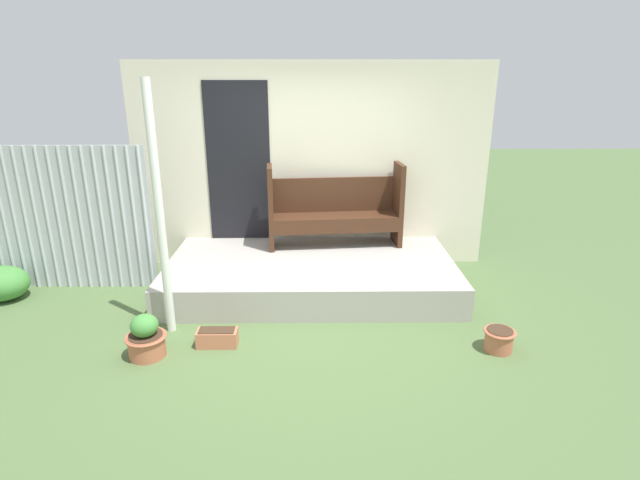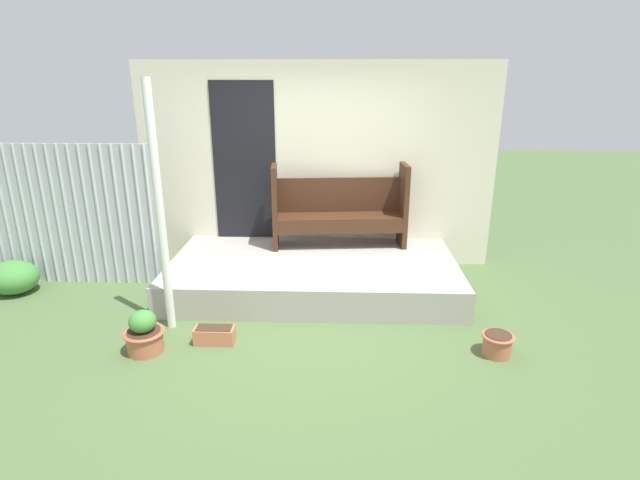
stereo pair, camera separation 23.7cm
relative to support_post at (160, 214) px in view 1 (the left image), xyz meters
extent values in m
plane|color=#516B3D|center=(1.35, 0.12, -1.21)|extent=(24.00, 24.00, 0.00)
cube|color=#A8A399|center=(1.40, 0.99, -1.03)|extent=(3.34, 1.73, 0.35)
cube|color=beige|center=(1.40, 1.88, 0.09)|extent=(4.54, 0.06, 2.60)
cube|color=black|center=(0.48, 1.84, 0.15)|extent=(0.80, 0.02, 2.00)
cube|color=#ADB2B7|center=(-1.83, 1.10, -0.36)|extent=(2.76, 0.02, 1.69)
cylinder|color=silver|center=(-2.14, 1.08, -0.36)|extent=(0.04, 0.04, 1.69)
cylinder|color=silver|center=(-2.02, 1.08, -0.36)|extent=(0.04, 0.04, 1.69)
cylinder|color=silver|center=(-1.89, 1.08, -0.36)|extent=(0.04, 0.04, 1.69)
cylinder|color=silver|center=(-1.77, 1.08, -0.36)|extent=(0.04, 0.04, 1.69)
cylinder|color=silver|center=(-1.64, 1.08, -0.36)|extent=(0.04, 0.04, 1.69)
cylinder|color=silver|center=(-1.52, 1.08, -0.36)|extent=(0.04, 0.04, 1.69)
cylinder|color=silver|center=(-1.39, 1.08, -0.36)|extent=(0.04, 0.04, 1.69)
cylinder|color=silver|center=(-1.27, 1.08, -0.36)|extent=(0.04, 0.04, 1.69)
cylinder|color=silver|center=(-1.14, 1.08, -0.36)|extent=(0.04, 0.04, 1.69)
cylinder|color=silver|center=(-1.01, 1.08, -0.36)|extent=(0.04, 0.04, 1.69)
cylinder|color=silver|center=(-0.89, 1.08, -0.36)|extent=(0.04, 0.04, 1.69)
cylinder|color=silver|center=(-0.76, 1.08, -0.36)|extent=(0.04, 0.04, 1.69)
cylinder|color=silver|center=(-0.64, 1.08, -0.36)|extent=(0.04, 0.04, 1.69)
cylinder|color=silver|center=(-0.51, 1.08, -0.36)|extent=(0.04, 0.04, 1.69)
cylinder|color=white|center=(0.00, 0.00, 0.00)|extent=(0.08, 0.08, 2.42)
cube|color=#422616|center=(0.90, 1.47, -0.34)|extent=(0.10, 0.40, 1.04)
cube|color=#422616|center=(2.49, 1.61, -0.34)|extent=(0.10, 0.40, 1.04)
cube|color=#422616|center=(1.70, 1.54, -0.48)|extent=(1.57, 0.54, 0.04)
cube|color=#422616|center=(1.71, 1.36, -0.57)|extent=(1.54, 0.17, 0.14)
cube|color=#422616|center=(1.68, 1.72, -0.24)|extent=(1.54, 0.18, 0.44)
cylinder|color=#B76647|center=(-0.09, -0.48, -1.11)|extent=(0.33, 0.33, 0.21)
torus|color=#B76647|center=(-0.09, -0.48, -1.02)|extent=(0.37, 0.37, 0.02)
cylinder|color=#422D1E|center=(-0.09, -0.48, -1.00)|extent=(0.30, 0.30, 0.01)
ellipsoid|color=#478C3D|center=(-0.09, -0.48, -0.90)|extent=(0.25, 0.25, 0.20)
cylinder|color=#B76647|center=(3.15, -0.42, -1.11)|extent=(0.26, 0.26, 0.21)
torus|color=#B76647|center=(3.15, -0.42, -1.02)|extent=(0.29, 0.29, 0.02)
cylinder|color=#422D1E|center=(3.15, -0.42, -1.00)|extent=(0.23, 0.23, 0.01)
cube|color=#C67251|center=(0.52, -0.31, -1.13)|extent=(0.38, 0.17, 0.16)
cube|color=#422D1E|center=(0.52, -0.31, -1.05)|extent=(0.33, 0.14, 0.01)
ellipsoid|color=#478C3D|center=(-2.09, 0.73, -1.02)|extent=(0.57, 0.51, 0.39)
camera|label=1|loc=(1.44, -4.47, 1.26)|focal=28.00mm
camera|label=2|loc=(1.68, -4.47, 1.26)|focal=28.00mm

